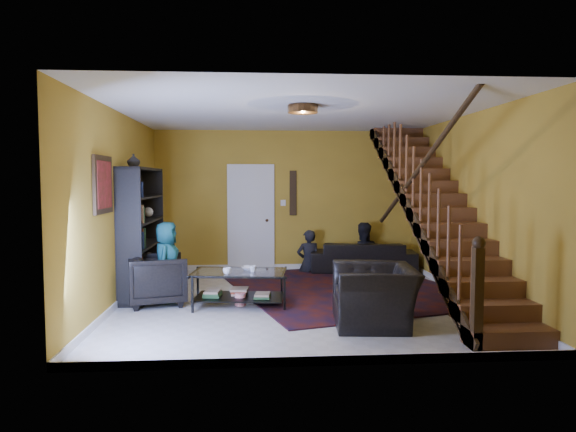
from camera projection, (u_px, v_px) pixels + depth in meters
name	position (u px, v px, depth m)	size (l,w,h in m)	color
floor	(297.00, 300.00, 7.73)	(5.50, 5.50, 0.00)	beige
room	(215.00, 281.00, 8.96)	(5.50, 5.50, 5.50)	gold
staircase	(437.00, 207.00, 7.77)	(0.95, 5.02, 3.18)	brown
bookshelf	(142.00, 234.00, 8.09)	(0.35, 1.80, 2.00)	black
door	(251.00, 219.00, 10.32)	(0.82, 0.05, 2.05)	silver
framed_picture	(103.00, 185.00, 6.53)	(0.04, 0.74, 0.74)	maroon
wall_hanging	(293.00, 193.00, 10.34)	(0.14, 0.03, 0.90)	black
ceiling_fixture	(303.00, 109.00, 6.74)	(0.40, 0.40, 0.10)	#3F2814
rug	(346.00, 288.00, 8.53)	(3.42, 3.90, 0.02)	#40120B
sofa	(363.00, 257.00, 10.10)	(2.03, 0.80, 0.59)	black
armchair_left	(158.00, 280.00, 7.44)	(0.78, 0.80, 0.73)	black
armchair_right	(375.00, 296.00, 6.41)	(1.13, 0.98, 0.73)	black
person_adult_a	(309.00, 262.00, 10.08)	(0.47, 0.31, 1.29)	black
person_adult_b	(362.00, 258.00, 10.15)	(0.69, 0.54, 1.43)	black
person_child	(167.00, 262.00, 7.64)	(0.58, 0.38, 1.19)	#1A5664
coffee_table	(239.00, 286.00, 7.37)	(1.40, 0.93, 0.50)	black
cup_a	(227.00, 271.00, 7.12)	(0.12, 0.12, 0.09)	#999999
cup_b	(253.00, 269.00, 7.28)	(0.10, 0.10, 0.09)	#999999
bowl	(249.00, 268.00, 7.46)	(0.20, 0.20, 0.05)	#999999
vase	(134.00, 160.00, 7.51)	(0.18, 0.18, 0.19)	#999999
popcorn_bucket	(240.00, 299.00, 7.31)	(0.15, 0.15, 0.17)	red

